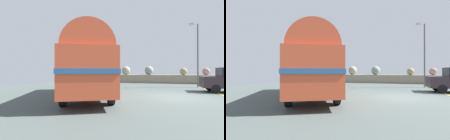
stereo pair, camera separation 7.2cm
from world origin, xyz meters
TOP-DOWN VIEW (x-y plane):
  - ground at (0.00, 0.00)m, footprint 32.00×26.00m
  - breakwater at (-0.10, 11.80)m, footprint 31.36×1.85m
  - vintage_coach at (-5.33, -1.40)m, footprint 5.79×8.79m
  - lamp_post at (2.70, 6.69)m, footprint 0.96×0.72m

SIDE VIEW (x-z plane):
  - ground at x=0.00m, z-range 0.00..0.02m
  - breakwater at x=-0.10m, z-range -0.46..1.82m
  - vintage_coach at x=-5.33m, z-range 0.20..3.90m
  - lamp_post at x=2.70m, z-range 0.41..6.63m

